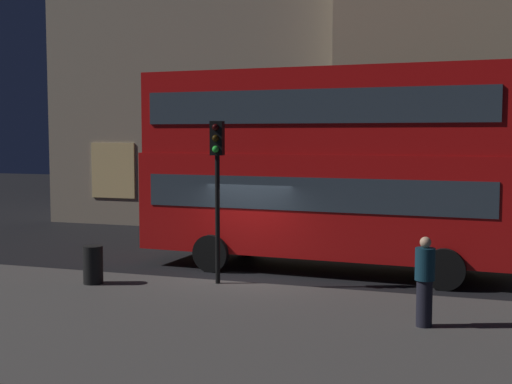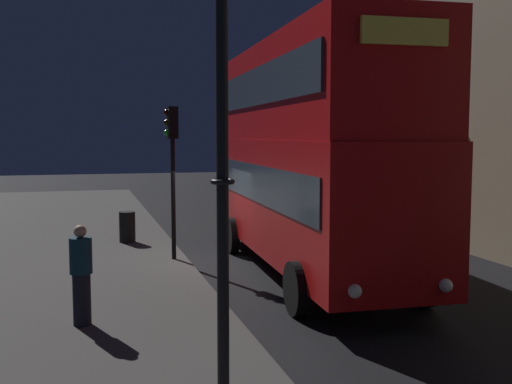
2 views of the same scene
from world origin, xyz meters
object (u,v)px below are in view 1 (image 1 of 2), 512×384
Objects in this scene: pedestrian at (425,281)px; litter_bin at (93,265)px; traffic_light_near_kerb at (217,167)px; double_decker_bus at (323,160)px.

litter_bin is at bearing -121.93° from pedestrian.
traffic_light_near_kerb is 2.30× the size of pedestrian.
pedestrian is at bearing -9.28° from litter_bin.
litter_bin is at bearing -137.72° from double_decker_bus.
litter_bin is (-2.98, -1.01, -2.46)m from traffic_light_near_kerb.
pedestrian is at bearing -29.66° from traffic_light_near_kerb.
pedestrian is at bearing -55.82° from double_decker_bus.
traffic_light_near_kerb is (-1.97, -3.08, -0.10)m from double_decker_bus.
double_decker_bus is 5.99× the size of pedestrian.
double_decker_bus is at bearing -171.19° from pedestrian.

